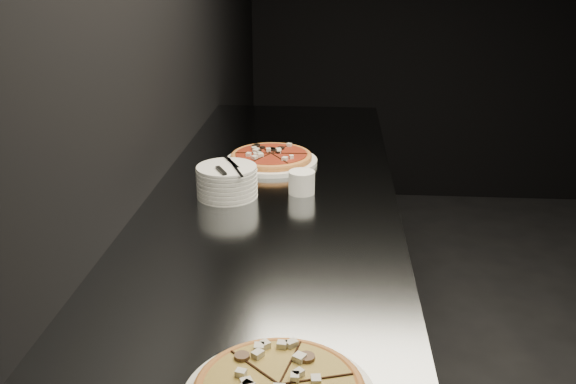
# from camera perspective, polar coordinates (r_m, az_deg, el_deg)

# --- Properties ---
(wall_left) EXTENTS (0.02, 5.00, 2.80)m
(wall_left) POSITION_cam_1_polar(r_m,az_deg,el_deg) (1.82, -13.76, 13.55)
(wall_left) COLOR black
(wall_left) RESTS_ON floor
(counter) EXTENTS (0.74, 2.44, 0.92)m
(counter) POSITION_cam_1_polar(r_m,az_deg,el_deg) (2.08, -1.47, -12.81)
(counter) COLOR slate
(counter) RESTS_ON floor
(pizza_tomato) EXTENTS (0.32, 0.32, 0.04)m
(pizza_tomato) POSITION_cam_1_polar(r_m,az_deg,el_deg) (2.20, -1.50, 3.05)
(pizza_tomato) COLOR white
(pizza_tomato) RESTS_ON counter
(plate_stack) EXTENTS (0.18, 0.18, 0.09)m
(plate_stack) POSITION_cam_1_polar(r_m,az_deg,el_deg) (1.91, -5.45, 0.95)
(plate_stack) COLOR white
(plate_stack) RESTS_ON counter
(cutlery) EXTENTS (0.08, 0.19, 0.01)m
(cutlery) POSITION_cam_1_polar(r_m,az_deg,el_deg) (1.88, -5.35, 2.21)
(cutlery) COLOR silver
(cutlery) RESTS_ON plate_stack
(ramekin) EXTENTS (0.08, 0.08, 0.07)m
(ramekin) POSITION_cam_1_polar(r_m,az_deg,el_deg) (1.93, 1.23, 0.92)
(ramekin) COLOR white
(ramekin) RESTS_ON counter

